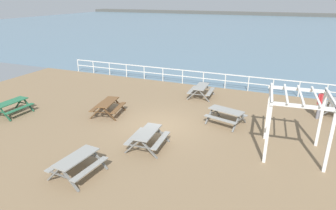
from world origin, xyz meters
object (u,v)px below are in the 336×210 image
at_px(picnic_table_near_right, 12,105).
at_px(visitor, 321,102).
at_px(picnic_table_far_left, 108,105).
at_px(picnic_table_far_right, 226,113).
at_px(picnic_table_near_left, 77,161).
at_px(picnic_table_mid_centre, 201,89).
at_px(picnic_table_seaward, 148,135).
at_px(lattice_pergola, 298,110).

distance_m(picnic_table_near_right, visitor, 17.13).
distance_m(picnic_table_far_left, picnic_table_far_right, 6.56).
bearing_deg(visitor, picnic_table_near_left, -91.95).
xyz_separation_m(picnic_table_mid_centre, picnic_table_far_left, (-4.00, -4.94, 0.00)).
height_order(picnic_table_seaward, lattice_pergola, lattice_pergola).
xyz_separation_m(picnic_table_far_right, picnic_table_seaward, (-2.64, -3.91, 0.00)).
bearing_deg(picnic_table_near_left, picnic_table_far_right, -26.32).
relative_size(picnic_table_seaward, lattice_pergola, 0.69).
height_order(picnic_table_far_left, lattice_pergola, lattice_pergola).
xyz_separation_m(picnic_table_mid_centre, picnic_table_far_right, (2.43, -3.62, 0.00)).
bearing_deg(picnic_table_near_left, picnic_table_seaward, -21.93).
xyz_separation_m(picnic_table_near_right, picnic_table_mid_centre, (9.03, 7.03, 0.00)).
bearing_deg(picnic_table_seaward, lattice_pergola, -76.00).
distance_m(picnic_table_far_left, picnic_table_seaward, 4.59).
height_order(picnic_table_near_right, picnic_table_far_right, same).
bearing_deg(picnic_table_near_right, lattice_pergola, -83.34).
distance_m(picnic_table_near_left, picnic_table_mid_centre, 10.60).
relative_size(picnic_table_mid_centre, picnic_table_seaward, 0.99).
relative_size(picnic_table_mid_centre, lattice_pergola, 0.69).
distance_m(picnic_table_near_right, lattice_pergola, 14.88).
bearing_deg(picnic_table_far_left, picnic_table_near_right, 101.65).
bearing_deg(picnic_table_near_left, picnic_table_mid_centre, -4.44).
height_order(picnic_table_near_left, picnic_table_far_left, same).
bearing_deg(lattice_pergola, picnic_table_far_left, 171.31).
bearing_deg(picnic_table_near_right, picnic_table_far_left, -66.19).
distance_m(picnic_table_near_right, picnic_table_seaward, 8.83).
height_order(picnic_table_near_left, lattice_pergola, lattice_pergola).
relative_size(picnic_table_far_left, picnic_table_far_right, 0.96).
distance_m(picnic_table_far_right, picnic_table_seaward, 4.72).
relative_size(picnic_table_near_right, visitor, 1.10).
xyz_separation_m(picnic_table_seaward, visitor, (7.21, 6.53, 0.36)).
height_order(picnic_table_near_right, picnic_table_mid_centre, same).
height_order(picnic_table_mid_centre, visitor, visitor).
distance_m(picnic_table_far_right, lattice_pergola, 4.11).
bearing_deg(picnic_table_far_right, picnic_table_near_left, -105.35).
bearing_deg(lattice_pergola, picnic_table_seaward, -166.91).
bearing_deg(lattice_pergola, picnic_table_mid_centre, 130.79).
bearing_deg(lattice_pergola, picnic_table_near_right, -179.19).
xyz_separation_m(picnic_table_far_left, picnic_table_seaward, (3.79, -2.59, 0.00)).
distance_m(picnic_table_mid_centre, lattice_pergola, 8.16).
height_order(picnic_table_near_right, picnic_table_seaward, same).
relative_size(picnic_table_near_right, picnic_table_seaward, 0.97).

